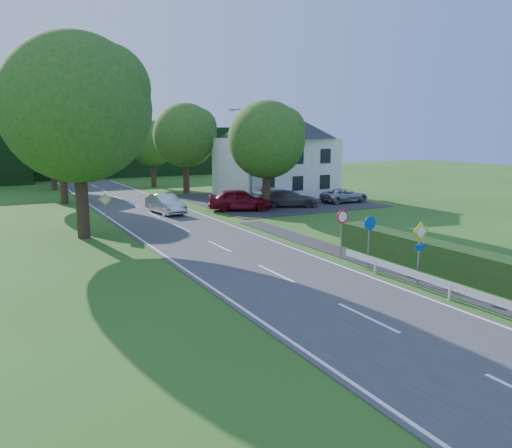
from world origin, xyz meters
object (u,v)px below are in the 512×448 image
parked_car_red (240,200)px  parked_car_silver_b (345,195)px  motorcycle (165,202)px  parasol (262,197)px  moving_car (166,204)px  parked_car_grey (290,198)px  parked_car_silver_a (277,195)px  streetlight (250,153)px

parked_car_red → parked_car_silver_b: parked_car_red is taller
motorcycle → parasol: parasol is taller
moving_car → parasol: size_ratio=2.20×
moving_car → parked_car_silver_b: moving_car is taller
parked_car_grey → parasol: parasol is taller
parked_car_red → parked_car_grey: (4.58, -0.03, -0.18)m
parked_car_silver_a → parasol: size_ratio=2.09×
parked_car_grey → streetlight: bearing=98.5°
moving_car → parked_car_silver_a: 10.56m
moving_car → parked_car_silver_b: size_ratio=1.02×
parked_car_grey → motorcycle: bearing=93.1°
parked_car_silver_a → parked_car_grey: size_ratio=0.91×
moving_car → parked_car_silver_a: bearing=0.1°
streetlight → parked_car_silver_b: bearing=-6.8°
moving_car → parked_car_red: 5.83m
motorcycle → parked_car_silver_b: 15.70m
motorcycle → parked_car_grey: bearing=-18.8°
parked_car_red → parasol: size_ratio=2.48×
streetlight → motorcycle: (-6.26, 2.96, -3.93)m
streetlight → moving_car: size_ratio=1.80×
motorcycle → parasol: 7.91m
streetlight → parked_car_silver_b: 9.76m
parked_car_red → parked_car_silver_a: 5.38m
moving_car → parked_car_grey: moving_car is taller
parked_car_silver_b → parasol: parasol is taller
moving_car → parked_car_silver_a: moving_car is taller
moving_car → parked_car_silver_a: size_ratio=1.05×
parked_car_silver_b → parked_car_silver_a: bearing=66.3°
motorcycle → parked_car_red: parked_car_red is taller
streetlight → motorcycle: streetlight is taller
motorcycle → parked_car_silver_a: parked_car_silver_a is taller
motorcycle → streetlight: bearing=-21.4°
parked_car_red → streetlight: bearing=-32.3°
moving_car → motorcycle: 2.83m
streetlight → moving_car: (-7.07, 0.26, -3.69)m
motorcycle → parked_car_red: size_ratio=0.37×
parked_car_red → parked_car_grey: size_ratio=1.08×
moving_car → streetlight: bearing=-8.6°
parked_car_red → parked_car_silver_b: bearing=-68.2°
parked_car_grey → parked_car_silver_b: parked_car_grey is taller
parked_car_grey → parked_car_red: bearing=115.4°
moving_car → parked_car_red: size_ratio=0.89×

